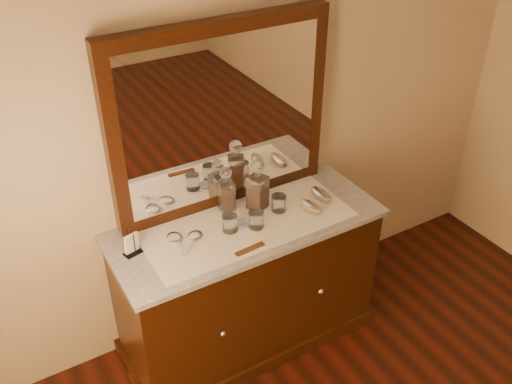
% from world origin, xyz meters
% --- Properties ---
extents(dresser_cabinet, '(1.40, 0.55, 0.82)m').
position_xyz_m(dresser_cabinet, '(0.00, 1.96, 0.41)').
color(dresser_cabinet, black).
rests_on(dresser_cabinet, floor).
extents(dresser_plinth, '(1.46, 0.59, 0.08)m').
position_xyz_m(dresser_plinth, '(0.00, 1.96, 0.04)').
color(dresser_plinth, black).
rests_on(dresser_plinth, floor).
extents(knob_left, '(0.04, 0.04, 0.04)m').
position_xyz_m(knob_left, '(-0.30, 1.67, 0.45)').
color(knob_left, silver).
rests_on(knob_left, dresser_cabinet).
extents(knob_right, '(0.04, 0.04, 0.04)m').
position_xyz_m(knob_right, '(0.30, 1.67, 0.45)').
color(knob_right, silver).
rests_on(knob_right, dresser_cabinet).
extents(marble_top, '(1.44, 0.59, 0.03)m').
position_xyz_m(marble_top, '(0.00, 1.96, 0.83)').
color(marble_top, silver).
rests_on(marble_top, dresser_cabinet).
extents(mirror_frame, '(1.20, 0.08, 1.00)m').
position_xyz_m(mirror_frame, '(0.00, 2.20, 1.35)').
color(mirror_frame, black).
rests_on(mirror_frame, marble_top).
extents(mirror_glass, '(1.06, 0.01, 0.86)m').
position_xyz_m(mirror_glass, '(0.00, 2.17, 1.35)').
color(mirror_glass, white).
rests_on(mirror_glass, marble_top).
extents(lace_runner, '(1.10, 0.45, 0.00)m').
position_xyz_m(lace_runner, '(0.00, 1.94, 0.85)').
color(lace_runner, white).
rests_on(lace_runner, marble_top).
extents(pin_dish, '(0.08, 0.08, 0.01)m').
position_xyz_m(pin_dish, '(-0.04, 1.95, 0.86)').
color(pin_dish, white).
rests_on(pin_dish, lace_runner).
extents(comb, '(0.16, 0.04, 0.01)m').
position_xyz_m(comb, '(-0.10, 1.75, 0.86)').
color(comb, brown).
rests_on(comb, lace_runner).
extents(napkin_rack, '(0.10, 0.07, 0.13)m').
position_xyz_m(napkin_rack, '(-0.60, 2.02, 0.90)').
color(napkin_rack, black).
rests_on(napkin_rack, marble_top).
extents(decanter_left, '(0.09, 0.09, 0.26)m').
position_xyz_m(decanter_left, '(-0.03, 2.11, 0.95)').
color(decanter_left, '#914415').
rests_on(decanter_left, lace_runner).
extents(decanter_right, '(0.12, 0.12, 0.30)m').
position_xyz_m(decanter_right, '(0.12, 2.04, 0.97)').
color(decanter_right, '#914415').
rests_on(decanter_right, lace_runner).
extents(brush_near, '(0.09, 0.16, 0.04)m').
position_xyz_m(brush_near, '(0.35, 1.88, 0.87)').
color(brush_near, '#94845B').
rests_on(brush_near, lace_runner).
extents(brush_far, '(0.08, 0.16, 0.04)m').
position_xyz_m(brush_far, '(0.47, 1.94, 0.88)').
color(brush_far, '#94845B').
rests_on(brush_far, lace_runner).
extents(hand_mirror_outer, '(0.08, 0.20, 0.02)m').
position_xyz_m(hand_mirror_outer, '(-0.38, 2.00, 0.86)').
color(hand_mirror_outer, silver).
rests_on(hand_mirror_outer, lace_runner).
extents(hand_mirror_inner, '(0.17, 0.17, 0.02)m').
position_xyz_m(hand_mirror_inner, '(-0.30, 1.97, 0.86)').
color(hand_mirror_inner, silver).
rests_on(hand_mirror_inner, lace_runner).
extents(tumblers, '(0.39, 0.15, 0.09)m').
position_xyz_m(tumblers, '(0.04, 1.93, 0.90)').
color(tumblers, white).
rests_on(tumblers, lace_runner).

